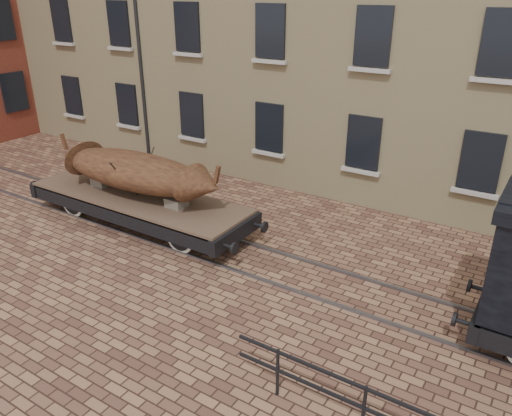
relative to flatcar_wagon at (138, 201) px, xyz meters
The scene contains 4 objects.
ground 4.19m from the flatcar_wagon, ahead, with size 90.00×90.00×0.00m, color #503226.
rail_track 4.19m from the flatcar_wagon, ahead, with size 30.00×1.52×0.06m.
flatcar_wagon is the anchor object (origin of this frame).
iron_boat 0.98m from the flatcar_wagon, behind, with size 6.18×1.84×1.49m.
Camera 1 is at (6.37, -9.78, 6.72)m, focal length 35.00 mm.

